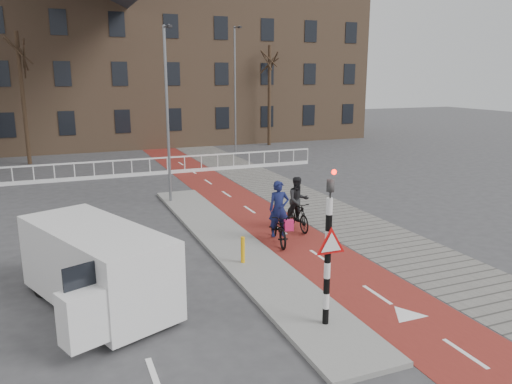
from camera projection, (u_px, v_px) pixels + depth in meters
name	position (u px, v px, depth m)	size (l,w,h in m)	color
ground	(307.00, 289.00, 13.17)	(120.00, 120.00, 0.00)	#38383A
bike_lane	(234.00, 199.00, 22.74)	(2.50, 60.00, 0.01)	maroon
sidewalk	(289.00, 194.00, 23.77)	(3.00, 60.00, 0.01)	slate
curb_island	(232.00, 244.00, 16.51)	(1.80, 16.00, 0.12)	gray
traffic_signal	(329.00, 244.00, 10.68)	(0.80, 0.80, 3.68)	black
bollard	(243.00, 250.00, 14.64)	(0.12, 0.12, 0.79)	#EFA90D
cyclist_near	(279.00, 222.00, 16.62)	(1.11, 2.16, 2.12)	black
cyclist_far	(298.00, 208.00, 18.05)	(0.86, 1.84, 1.96)	black
van	(97.00, 265.00, 11.99)	(3.49, 4.99, 1.99)	silver
railing	(75.00, 175.00, 26.60)	(28.00, 0.10, 0.99)	silver
townhouse_row	(85.00, 45.00, 39.14)	(46.00, 10.00, 15.90)	#7F6047
tree_mid	(23.00, 99.00, 30.76)	(0.25, 0.25, 8.09)	black
tree_right	(269.00, 96.00, 39.43)	(0.26, 0.26, 7.78)	black
streetlight_near	(167.00, 118.00, 21.12)	(0.12, 0.12, 7.51)	slate
streetlight_right	(235.00, 93.00, 34.02)	(0.12, 0.12, 8.67)	slate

